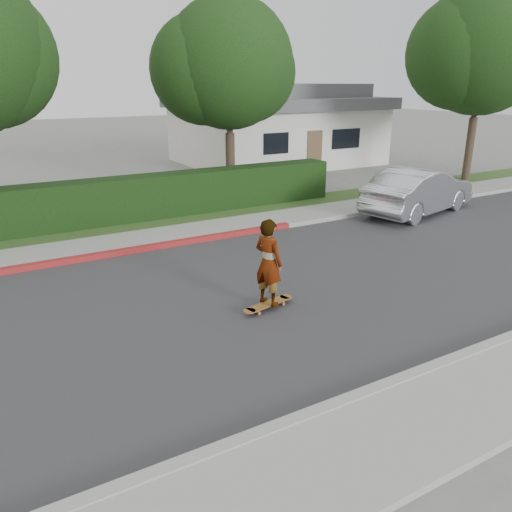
# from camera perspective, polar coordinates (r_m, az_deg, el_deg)

# --- Properties ---
(ground) EXTENTS (120.00, 120.00, 0.00)m
(ground) POSITION_cam_1_polar(r_m,az_deg,el_deg) (12.29, 10.20, -2.01)
(ground) COLOR slate
(ground) RESTS_ON ground
(road) EXTENTS (60.00, 8.00, 0.01)m
(road) POSITION_cam_1_polar(r_m,az_deg,el_deg) (12.29, 10.20, -1.98)
(road) COLOR #2D2D30
(road) RESTS_ON ground
(curb_near) EXTENTS (60.00, 0.20, 0.15)m
(curb_near) POSITION_cam_1_polar(r_m,az_deg,el_deg) (9.80, 25.85, -9.00)
(curb_near) COLOR #9E9E99
(curb_near) RESTS_ON ground
(curb_far) EXTENTS (60.00, 0.20, 0.15)m
(curb_far) POSITION_cam_1_polar(r_m,az_deg,el_deg) (15.44, 0.48, 3.02)
(curb_far) COLOR #9E9E99
(curb_far) RESTS_ON ground
(curb_red_section) EXTENTS (12.00, 0.21, 0.15)m
(curb_red_section) POSITION_cam_1_polar(r_m,az_deg,el_deg) (13.72, -17.84, -0.03)
(curb_red_section) COLOR maroon
(curb_red_section) RESTS_ON ground
(sidewalk_far) EXTENTS (60.00, 1.60, 0.12)m
(sidewalk_far) POSITION_cam_1_polar(r_m,az_deg,el_deg) (16.20, -1.13, 3.75)
(sidewalk_far) COLOR gray
(sidewalk_far) RESTS_ON ground
(planting_strip) EXTENTS (60.00, 1.60, 0.10)m
(planting_strip) POSITION_cam_1_polar(r_m,az_deg,el_deg) (17.57, -3.66, 4.92)
(planting_strip) COLOR #2D4C1E
(planting_strip) RESTS_ON ground
(hedge) EXTENTS (15.00, 1.00, 1.50)m
(hedge) POSITION_cam_1_polar(r_m,az_deg,el_deg) (16.91, -13.83, 6.26)
(hedge) COLOR black
(hedge) RESTS_ON ground
(tree_center) EXTENTS (5.66, 4.84, 7.44)m
(tree_center) POSITION_cam_1_polar(r_m,az_deg,el_deg) (20.01, -3.43, 20.70)
(tree_center) COLOR #33261C
(tree_center) RESTS_ON ground
(tree_right) EXTENTS (6.32, 5.60, 8.56)m
(tree_right) POSITION_cam_1_polar(r_m,az_deg,el_deg) (25.25, 24.12, 20.52)
(tree_right) COLOR #33261C
(tree_right) RESTS_ON ground
(house) EXTENTS (10.60, 8.60, 4.30)m
(house) POSITION_cam_1_polar(r_m,az_deg,el_deg) (29.24, 2.29, 14.76)
(house) COLOR beige
(house) RESTS_ON ground
(skateboard) EXTENTS (1.29, 0.51, 0.12)m
(skateboard) POSITION_cam_1_polar(r_m,az_deg,el_deg) (10.23, 1.40, -5.51)
(skateboard) COLOR #BC6033
(skateboard) RESTS_ON ground
(skateboarder) EXTENTS (0.61, 0.75, 1.78)m
(skateboarder) POSITION_cam_1_polar(r_m,az_deg,el_deg) (9.88, 1.45, -0.73)
(skateboarder) COLOR white
(skateboarder) RESTS_ON skateboard
(car_silver) EXTENTS (5.12, 2.76, 1.60)m
(car_silver) POSITION_cam_1_polar(r_m,az_deg,el_deg) (18.40, 18.11, 7.06)
(car_silver) COLOR silver
(car_silver) RESTS_ON ground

